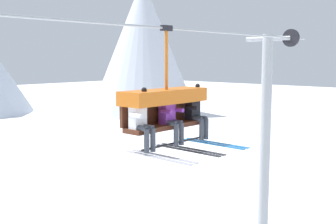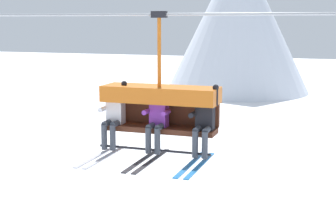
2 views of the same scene
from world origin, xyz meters
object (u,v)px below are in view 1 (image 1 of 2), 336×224
at_px(lift_tower_far, 265,146).
at_px(skier_black, 197,112).
at_px(chairlift_chair, 164,103).
at_px(skier_white, 142,120).
at_px(skier_purple, 171,117).

distance_m(lift_tower_far, skier_black, 5.35).
xyz_separation_m(lift_tower_far, chairlift_chair, (-5.87, -0.71, 2.01)).
height_order(skier_white, skier_black, same).
bearing_deg(chairlift_chair, skier_white, -166.39).
height_order(lift_tower_far, skier_black, lift_tower_far).
relative_size(chairlift_chair, skier_purple, 1.49).
xyz_separation_m(chairlift_chair, skier_black, (0.89, -0.21, -0.28)).
xyz_separation_m(skier_white, skier_purple, (0.89, -0.01, -0.02)).
bearing_deg(lift_tower_far, skier_black, -169.50).
distance_m(skier_white, skier_purple, 0.89).
xyz_separation_m(skier_white, skier_black, (1.78, 0.00, 0.00)).
bearing_deg(skier_purple, skier_black, 0.44).
bearing_deg(skier_purple, lift_tower_far, 9.00).
bearing_deg(skier_black, skier_white, 180.00).
distance_m(skier_white, skier_black, 1.78).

